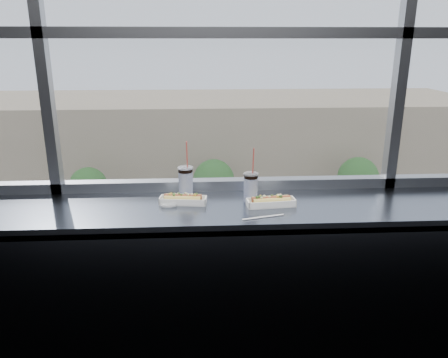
{
  "coord_description": "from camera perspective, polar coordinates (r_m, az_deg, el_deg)",
  "views": [
    {
      "loc": [
        -0.16,
        -1.0,
        1.96
      ],
      "look_at": [
        -0.03,
        1.23,
        1.25
      ],
      "focal_mm": 35.0,
      "sensor_mm": 36.0,
      "label": 1
    }
  ],
  "objects": [
    {
      "name": "wall_back_lower",
      "position": [
        2.88,
        0.27,
        -11.72
      ],
      "size": [
        6.0,
        0.0,
        6.0
      ],
      "primitive_type": "plane",
      "rotation": [
        1.57,
        0.0,
        0.0
      ],
      "color": "black",
      "rests_on": "ground"
    },
    {
      "name": "counter",
      "position": [
        2.4,
        0.69,
        -4.08
      ],
      "size": [
        6.0,
        0.55,
        0.06
      ],
      "primitive_type": "cube",
      "color": "slate",
      "rests_on": "ground"
    },
    {
      "name": "counter_fascia",
      "position": [
        2.43,
        1.08,
        -17.84
      ],
      "size": [
        6.0,
        0.04,
        1.04
      ],
      "primitive_type": "cube",
      "color": "slate",
      "rests_on": "ground"
    },
    {
      "name": "hotdog_tray_left",
      "position": [
        2.42,
        -5.38,
        -2.64
      ],
      "size": [
        0.27,
        0.11,
        0.06
      ],
      "rotation": [
        0.0,
        0.0,
        -0.12
      ],
      "color": "white",
      "rests_on": "counter"
    },
    {
      "name": "hotdog_tray_right",
      "position": [
        2.38,
        6.16,
        -2.91
      ],
      "size": [
        0.27,
        0.11,
        0.06
      ],
      "rotation": [
        0.0,
        0.0,
        0.1
      ],
      "color": "white",
      "rests_on": "counter"
    },
    {
      "name": "soda_cup_left",
      "position": [
        2.51,
        -5.03,
        -0.13
      ],
      "size": [
        0.09,
        0.09,
        0.33
      ],
      "color": "white",
      "rests_on": "counter"
    },
    {
      "name": "soda_cup_right",
      "position": [
        2.43,
        3.5,
        -0.88
      ],
      "size": [
        0.08,
        0.08,
        0.31
      ],
      "color": "white",
      "rests_on": "counter"
    },
    {
      "name": "loose_straw",
      "position": [
        2.23,
        5.13,
        -4.98
      ],
      "size": [
        0.22,
        0.06,
        0.01
      ],
      "primitive_type": "cylinder",
      "rotation": [
        0.0,
        1.57,
        0.25
      ],
      "color": "white",
      "rests_on": "counter"
    },
    {
      "name": "wrapper",
      "position": [
        2.38,
        -7.24,
        -3.4
      ],
      "size": [
        0.09,
        0.07,
        0.02
      ],
      "primitive_type": "ellipsoid",
      "color": "silver",
      "rests_on": "counter"
    },
    {
      "name": "plaza_ground",
      "position": [
        47.79,
        -2.97,
        1.83
      ],
      "size": [
        120.0,
        120.0,
        0.0
      ],
      "primitive_type": "plane",
      "color": "#A5A39C",
      "rests_on": "ground"
    },
    {
      "name": "street_asphalt",
      "position": [
        25.95,
        -2.55,
        -12.31
      ],
      "size": [
        80.0,
        10.0,
        0.06
      ],
      "primitive_type": "cube",
      "color": "black",
      "rests_on": "plaza_ground"
    },
    {
      "name": "far_sidewalk",
      "position": [
        33.13,
        -2.76,
        -5.42
      ],
      "size": [
        80.0,
        6.0,
        0.04
      ],
      "primitive_type": "cube",
      "color": "#A5A39C",
      "rests_on": "plaza_ground"
    },
    {
      "name": "far_building",
      "position": [
        41.48,
        -3.0,
        5.09
      ],
      "size": [
        50.0,
        14.0,
        8.0
      ],
      "primitive_type": "cube",
      "color": "tan",
      "rests_on": "plaza_ground"
    },
    {
      "name": "car_far_a",
      "position": [
        31.24,
        -24.66,
        -6.59
      ],
      "size": [
        3.04,
        5.98,
        1.91
      ],
      "primitive_type": "imported",
      "rotation": [
        0.0,
        0.0,
        1.69
      ],
      "color": "black",
      "rests_on": "street_asphalt"
    },
    {
      "name": "car_near_d",
      "position": [
        22.63,
        10.89,
        -14.62
      ],
      "size": [
        2.8,
        5.91,
        1.92
      ],
      "primitive_type": "imported",
      "rotation": [
        0.0,
        0.0,
        1.5
      ],
      "color": "beige",
      "rests_on": "street_asphalt"
    },
    {
      "name": "car_near_b",
      "position": [
        22.59,
        -17.15,
        -14.74
      ],
      "size": [
        2.86,
        6.7,
        2.22
      ],
      "primitive_type": "imported",
      "rotation": [
        0.0,
        0.0,
        1.58
      ],
      "color": "black",
      "rests_on": "street_asphalt"
    },
    {
      "name": "car_far_b",
      "position": [
        29.14,
        0.7,
        -6.66
      ],
      "size": [
        2.58,
        5.69,
        1.86
      ],
      "primitive_type": "imported",
      "rotation": [
        0.0,
        0.0,
        1.62
      ],
      "color": "maroon",
      "rests_on": "street_asphalt"
    },
    {
      "name": "car_far_c",
      "position": [
        31.15,
        18.26,
        -5.8
      ],
      "size": [
        2.71,
        6.11,
        2.01
      ],
      "primitive_type": "imported",
      "rotation": [
        0.0,
        0.0,
        1.6
      ],
      "color": "#B9AC92",
      "rests_on": "street_asphalt"
    },
    {
      "name": "car_near_c",
      "position": [
        21.97,
        -1.56,
        -15.0
      ],
      "size": [
        3.03,
        6.55,
        2.14
      ],
      "primitive_type": "imported",
      "rotation": [
        0.0,
        0.0,
        1.63
      ],
      "color": "#BD2440",
      "rests_on": "street_asphalt"
    },
    {
      "name": "pedestrian_b",
      "position": [
        31.93,
        -6.9,
        -4.2
      ],
      "size": [
        1.01,
        0.76,
        2.27
      ],
      "primitive_type": "imported",
      "color": "#66605B",
      "rests_on": "far_sidewalk"
    },
    {
      "name": "pedestrian_a",
      "position": [
        34.36,
        -14.0,
        -3.01
      ],
      "size": [
        0.76,
        1.01,
        2.28
      ],
      "primitive_type": "imported",
      "rotation": [
        0.0,
        0.0,
        4.71
      ],
      "color": "#66605B",
      "rests_on": "far_sidewalk"
    },
    {
      "name": "pedestrian_d",
      "position": [
        33.77,
        15.49,
        -3.88
      ],
      "size": [
        0.82,
        0.62,
        1.86
      ],
      "primitive_type": "imported",
      "rotation": [
        0.0,
        0.0,
        3.14
      ],
      "color": "#66605B",
      "rests_on": "far_sidewalk"
    },
    {
      "name": "pedestrian_c",
      "position": [
        34.09,
        8.7,
        -3.24
      ],
      "size": [
        0.81,
        0.61,
        1.82
      ],
      "primitive_type": "imported",
      "rotation": [
        0.0,
        0.0,
        3.14
      ],
      "color": "#66605B",
      "rests_on": "far_sidewalk"
    },
    {
      "name": "tree_left",
      "position": [
        33.12,
        -17.29,
        -0.89
      ],
      "size": [
        2.75,
        2.75,
        4.29
      ],
      "color": "#47382B",
      "rests_on": "far_sidewalk"
    },
    {
      "name": "tree_center",
      "position": [
        32.03,
        -1.35,
        -0.11
      ],
      "size": [
        3.04,
        3.04,
        4.75
      ],
      "color": "#47382B",
      "rests_on": "far_sidewalk"
    },
    {
      "name": "tree_right",
      "position": [
        34.12,
        17.1,
        0.21
      ],
      "size": [
        3.04,
        3.04,
        4.75
      ],
      "color": "#47382B",
      "rests_on": "far_sidewalk"
    }
  ]
}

